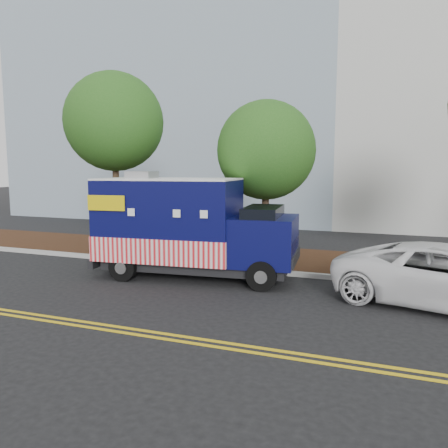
% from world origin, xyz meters
% --- Properties ---
extents(ground, '(120.00, 120.00, 0.00)m').
position_xyz_m(ground, '(0.00, 0.00, 0.00)').
color(ground, black).
rests_on(ground, ground).
extents(curb, '(120.00, 0.18, 0.15)m').
position_xyz_m(curb, '(0.00, 1.40, 0.07)').
color(curb, '#9E9E99').
rests_on(curb, ground).
extents(mulch_strip, '(120.00, 4.00, 0.15)m').
position_xyz_m(mulch_strip, '(0.00, 3.50, 0.07)').
color(mulch_strip, black).
rests_on(mulch_strip, ground).
extents(centerline_near, '(120.00, 0.10, 0.01)m').
position_xyz_m(centerline_near, '(0.00, -4.45, 0.01)').
color(centerline_near, gold).
rests_on(centerline_near, ground).
extents(centerline_far, '(120.00, 0.10, 0.01)m').
position_xyz_m(centerline_far, '(0.00, -4.70, 0.01)').
color(centerline_far, gold).
rests_on(centerline_far, ground).
extents(office_building, '(46.00, 20.00, 30.40)m').
position_xyz_m(office_building, '(2.00, 22.00, 15.20)').
color(office_building, silver).
rests_on(office_building, ground).
extents(tree_a, '(3.94, 3.94, 7.27)m').
position_xyz_m(tree_a, '(-5.65, 2.95, 5.29)').
color(tree_a, '#38281C').
rests_on(tree_a, ground).
extents(tree_b, '(3.53, 3.53, 5.85)m').
position_xyz_m(tree_b, '(0.64, 3.01, 4.08)').
color(tree_b, '#38281C').
rests_on(tree_b, ground).
extents(sign_post, '(0.06, 0.06, 2.40)m').
position_xyz_m(sign_post, '(-3.24, 1.55, 1.20)').
color(sign_post, '#473828').
rests_on(sign_post, ground).
extents(food_truck, '(6.57, 2.98, 3.36)m').
position_xyz_m(food_truck, '(-1.20, 0.19, 1.52)').
color(food_truck, black).
rests_on(food_truck, ground).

